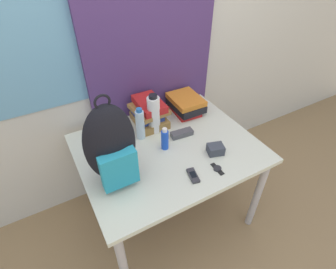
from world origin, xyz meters
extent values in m
plane|color=#8C704C|center=(0.00, 0.00, 0.00)|extent=(12.00, 12.00, 0.00)
cube|color=beige|center=(0.00, 0.97, 1.25)|extent=(6.00, 0.05, 2.50)
cube|color=#66A3C6|center=(-0.44, 0.94, 1.30)|extent=(1.10, 0.01, 0.80)
cube|color=#4C336B|center=(0.14, 0.91, 1.25)|extent=(0.94, 0.04, 2.50)
cube|color=beige|center=(0.00, 0.44, 0.69)|extent=(1.11, 0.88, 0.03)
cylinder|color=#B2B2B7|center=(-0.50, 0.06, 0.34)|extent=(0.05, 0.05, 0.67)
cylinder|color=#B2B2B7|center=(0.50, 0.06, 0.34)|extent=(0.05, 0.05, 0.67)
cylinder|color=#B2B2B7|center=(-0.50, 0.83, 0.34)|extent=(0.05, 0.05, 0.67)
cylinder|color=#B2B2B7|center=(0.50, 0.83, 0.34)|extent=(0.05, 0.05, 0.67)
ellipsoid|color=black|center=(-0.38, 0.37, 0.94)|extent=(0.27, 0.17, 0.47)
cube|color=teal|center=(-0.38, 0.27, 0.85)|extent=(0.19, 0.06, 0.21)
torus|color=black|center=(-0.38, 0.37, 1.19)|extent=(0.08, 0.01, 0.08)
cube|color=olive|center=(0.01, 0.73, 0.73)|extent=(0.20, 0.26, 0.06)
cube|color=navy|center=(0.00, 0.74, 0.78)|extent=(0.17, 0.22, 0.05)
cube|color=olive|center=(0.01, 0.73, 0.82)|extent=(0.23, 0.27, 0.03)
cube|color=red|center=(0.02, 0.73, 0.86)|extent=(0.17, 0.26, 0.05)
cube|color=red|center=(0.30, 0.74, 0.72)|extent=(0.19, 0.27, 0.03)
cube|color=black|center=(0.31, 0.73, 0.76)|extent=(0.20, 0.27, 0.05)
cube|color=orange|center=(0.31, 0.74, 0.81)|extent=(0.21, 0.26, 0.04)
cylinder|color=silver|center=(-0.11, 0.61, 0.81)|extent=(0.06, 0.06, 0.21)
cylinder|color=#286BB7|center=(-0.11, 0.61, 0.92)|extent=(0.04, 0.04, 0.02)
cylinder|color=white|center=(0.00, 0.63, 0.83)|extent=(0.08, 0.08, 0.26)
cylinder|color=black|center=(0.00, 0.63, 0.97)|extent=(0.05, 0.05, 0.02)
cylinder|color=blue|center=(-0.02, 0.44, 0.77)|extent=(0.05, 0.05, 0.13)
cylinder|color=white|center=(-0.02, 0.44, 0.85)|extent=(0.03, 0.03, 0.02)
cube|color=#2D2D33|center=(0.00, 0.15, 0.71)|extent=(0.07, 0.11, 0.02)
cube|color=black|center=(0.00, 0.15, 0.72)|extent=(0.04, 0.05, 0.00)
cube|color=#47474C|center=(0.14, 0.49, 0.72)|extent=(0.15, 0.07, 0.04)
cube|color=#383D47|center=(0.23, 0.25, 0.73)|extent=(0.11, 0.10, 0.06)
cube|color=black|center=(0.15, 0.13, 0.71)|extent=(0.03, 0.10, 0.00)
cylinder|color=#232328|center=(0.15, 0.13, 0.71)|extent=(0.05, 0.05, 0.01)
camera|label=1|loc=(-0.61, -0.65, 1.82)|focal=28.00mm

